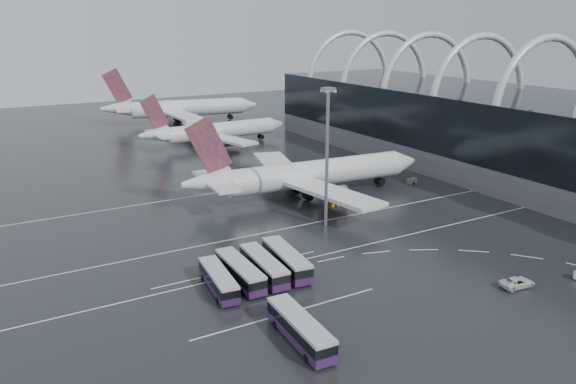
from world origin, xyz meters
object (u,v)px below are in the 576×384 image
airliner_gate_b (214,132)px  gse_cart_belly_e (333,189)px  van_curve_a (517,282)px  airliner_gate_c (179,109)px  bus_row_near_c (264,266)px  floodlight_mast (327,141)px  bus_row_near_b (240,271)px  bus_row_far_a (300,329)px  bus_row_near_a (218,280)px  gse_cart_belly_c (334,203)px  bus_row_near_d (286,260)px  gse_cart_belly_d (412,181)px  airliner_main (306,175)px

airliner_gate_b → gse_cart_belly_e: size_ratio=23.45×
van_curve_a → airliner_gate_c: bearing=6.5°
bus_row_near_c → floodlight_mast: 28.83m
airliner_gate_c → bus_row_near_b: airliner_gate_c is taller
bus_row_far_a → gse_cart_belly_e: bus_row_far_a is taller
airliner_gate_b → bus_row_near_a: airliner_gate_b is taller
floodlight_mast → gse_cart_belly_c: floodlight_mast is taller
bus_row_near_d → airliner_gate_b: bearing=-9.5°
airliner_gate_c → bus_row_near_a: size_ratio=4.88×
bus_row_near_a → gse_cart_belly_c: bus_row_near_a is taller
gse_cart_belly_d → bus_row_near_a: bearing=-155.2°
floodlight_mast → gse_cart_belly_e: size_ratio=12.31×
gse_cart_belly_d → gse_cart_belly_e: bearing=169.1°
gse_cart_belly_d → gse_cart_belly_e: (-20.30, 3.90, -0.04)m
van_curve_a → gse_cart_belly_d: bearing=-17.7°
airliner_main → bus_row_near_d: (-22.94, -31.66, -3.10)m
bus_row_near_d → gse_cart_belly_d: size_ratio=6.01×
gse_cart_belly_c → bus_row_near_d: bearing=-137.1°
bus_row_near_a → gse_cart_belly_d: bus_row_near_a is taller
gse_cart_belly_c → gse_cart_belly_d: gse_cart_belly_d is taller
bus_row_near_b → van_curve_a: 40.74m
bus_row_near_b → bus_row_near_c: size_ratio=0.99×
van_curve_a → bus_row_near_a: bearing=69.7°
bus_row_near_a → gse_cart_belly_c: size_ratio=6.01×
airliner_main → gse_cart_belly_e: size_ratio=27.37×
bus_row_near_d → floodlight_mast: (16.46, 13.77, 14.60)m
airliner_gate_b → bus_row_near_d: size_ratio=3.64×
bus_row_far_a → van_curve_a: bus_row_far_a is taller
airliner_gate_c → bus_row_near_a: 145.58m
airliner_main → bus_row_near_b: (-30.96, -31.78, -3.18)m
bus_row_far_a → floodlight_mast: 43.49m
van_curve_a → airliner_main: bearing=12.0°
bus_row_near_b → airliner_gate_c: bearing=-14.1°
airliner_gate_b → bus_row_far_a: (-35.13, -111.14, -2.57)m
bus_row_near_d → bus_row_far_a: 20.49m
airliner_gate_b → bus_row_near_a: 101.14m
bus_row_near_c → bus_row_far_a: bus_row_far_a is taller
airliner_gate_b → gse_cart_belly_e: bearing=-88.4°
airliner_gate_c → floodlight_mast: 125.62m
airliner_gate_c → gse_cart_belly_e: (-0.77, -106.16, -4.75)m
airliner_gate_c → bus_row_far_a: bearing=-93.9°
bus_row_near_a → bus_row_near_b: 3.93m
airliner_gate_c → gse_cart_belly_c: airliner_gate_c is taller
airliner_main → gse_cart_belly_e: airliner_main is taller
floodlight_mast → gse_cart_belly_d: size_ratio=11.46×
gse_cart_belly_d → gse_cart_belly_e: 20.67m
bus_row_near_c → bus_row_far_a: 18.95m
bus_row_near_d → bus_row_far_a: (-8.66, -18.57, -0.06)m
bus_row_near_c → van_curve_a: size_ratio=2.46×
bus_row_near_b → floodlight_mast: floodlight_mast is taller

